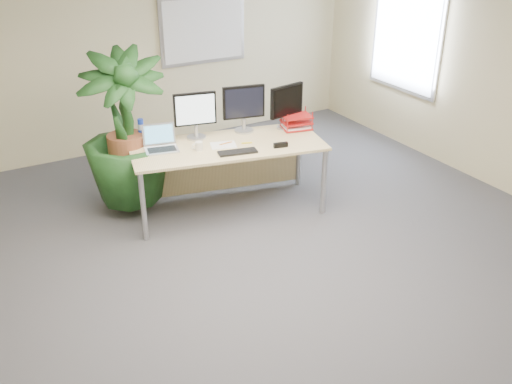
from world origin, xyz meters
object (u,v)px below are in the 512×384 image
desk (225,155)px  laptop (161,143)px  monitor_left (195,113)px  monitor_right (244,106)px  floor_plant (127,149)px

desk → laptop: 0.74m
desk → monitor_left: monitor_left is taller
desk → monitor_left: bearing=138.3°
monitor_right → laptop: 1.05m
desk → monitor_right: size_ratio=4.16×
floor_plant → monitor_right: floor_plant is taller
desk → floor_plant: size_ratio=1.48×
monitor_right → laptop: size_ratio=1.33×
laptop → desk: bearing=-10.0°
floor_plant → monitor_right: (1.30, -0.27, 0.36)m
floor_plant → laptop: bearing=-45.0°
floor_plant → laptop: 0.42m
desk → laptop: size_ratio=5.53×
desk → monitor_right: monitor_right is taller
floor_plant → laptop: (0.29, -0.29, 0.11)m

